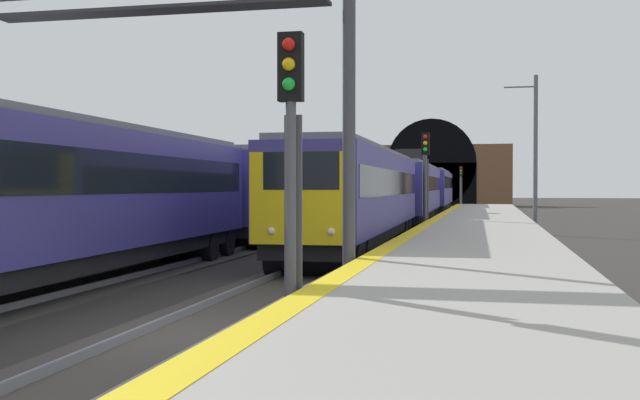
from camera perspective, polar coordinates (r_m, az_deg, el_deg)
The scene contains 12 objects.
ground_plane at distance 12.95m, azimuth -10.05°, elevation -10.21°, with size 320.00×320.00×0.00m, color #302D2B.
platform_right at distance 11.90m, azimuth 10.51°, elevation -8.83°, with size 112.00×4.70×0.97m, color #9E9B93.
platform_right_edge_strip at distance 12.09m, azimuth 0.44°, elevation -6.31°, with size 112.00×0.50×0.01m, color yellow.
track_main_line at distance 12.94m, azimuth -10.05°, elevation -10.03°, with size 160.00×3.00×0.21m.
train_main_approaching at distance 48.03m, azimuth 6.73°, elevation 0.72°, with size 57.62×3.20×4.84m.
train_adjacent_platform at distance 38.29m, azimuth -2.58°, elevation 0.79°, with size 60.51×3.43×5.02m.
railway_signal_near at distance 11.67m, azimuth -2.18°, elevation 3.21°, with size 0.39×0.38×4.87m.
railway_signal_mid at distance 36.50m, azimuth 7.91°, elevation 1.90°, with size 0.39×0.38×5.07m.
railway_signal_far at distance 82.68m, azimuth 10.52°, elevation 1.26°, with size 0.39×0.38×4.70m.
overhead_signal_gantry at distance 18.08m, azimuth -12.18°, elevation 10.76°, with size 0.70×9.24×7.35m.
tunnel_portal at distance 102.16m, azimuth 8.40°, elevation 1.88°, with size 2.61×20.77×11.63m.
catenary_mast_near at distance 41.09m, azimuth 15.82°, elevation 3.39°, with size 0.22×1.72×8.30m.
Camera 1 is at (-11.72, -4.89, 2.52)m, focal length 42.69 mm.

